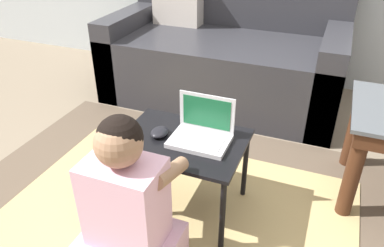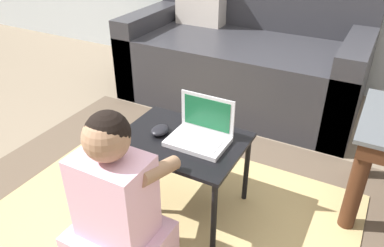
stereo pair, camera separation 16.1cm
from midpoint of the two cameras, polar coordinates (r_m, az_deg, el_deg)
The scene contains 7 objects.
ground_plane at distance 1.80m, azimuth 1.83°, elevation -13.83°, with size 16.00×16.00×0.00m, color #7F705B.
area_rug at distance 1.72m, azimuth -2.19°, elevation -16.33°, with size 2.19×1.91×0.01m.
couch at distance 2.76m, azimuth 9.70°, elevation 10.03°, with size 1.62×0.87×0.90m.
laptop_desk at distance 1.64m, azimuth 1.19°, elevation -3.80°, with size 0.54×0.40×0.38m.
laptop at distance 1.58m, azimuth 4.14°, elevation -1.78°, with size 0.25×0.18×0.19m.
computer_mouse at distance 1.65m, azimuth -2.12°, elevation -1.11°, with size 0.07×0.10×0.03m.
person_seated at distance 1.42m, azimuth -8.16°, elevation -12.93°, with size 0.36×0.37×0.69m.
Camera 2 is at (0.63, -1.12, 1.25)m, focal length 35.00 mm.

